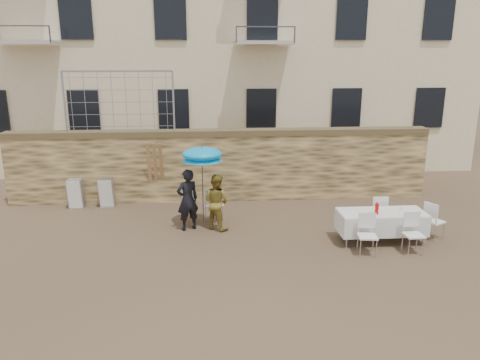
{
  "coord_description": "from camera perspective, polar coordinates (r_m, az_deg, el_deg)",
  "views": [
    {
      "loc": [
        -0.43,
        -9.24,
        4.57
      ],
      "look_at": [
        0.4,
        2.2,
        1.4
      ],
      "focal_mm": 35.0,
      "sensor_mm": 36.0,
      "label": 1
    }
  ],
  "objects": [
    {
      "name": "couple_chair_left",
      "position": [
        12.92,
        -6.28,
        -3.11
      ],
      "size": [
        0.53,
        0.53,
        0.96
      ],
      "primitive_type": null,
      "rotation": [
        0.0,
        0.0,
        3.25
      ],
      "color": "white",
      "rests_on": "ground"
    },
    {
      "name": "chair_stack_right",
      "position": [
        14.77,
        -15.86,
        -1.32
      ],
      "size": [
        0.46,
        0.4,
        0.92
      ],
      "primitive_type": null,
      "color": "white",
      "rests_on": "ground"
    },
    {
      "name": "wood_planks",
      "position": [
        14.44,
        -9.74,
        0.91
      ],
      "size": [
        0.7,
        0.2,
        2.0
      ],
      "primitive_type": null,
      "color": "#A37749",
      "rests_on": "ground"
    },
    {
      "name": "woman_dress",
      "position": [
        12.3,
        -2.9,
        -2.68
      ],
      "size": [
        0.92,
        0.89,
        1.49
      ],
      "primitive_type": "imported",
      "rotation": [
        0.0,
        0.0,
        2.48
      ],
      "color": "#B59737",
      "rests_on": "ground"
    },
    {
      "name": "table_chair_front_left",
      "position": [
        11.22,
        15.29,
        -6.51
      ],
      "size": [
        0.54,
        0.54,
        0.96
      ],
      "primitive_type": null,
      "rotation": [
        0.0,
        0.0,
        -0.13
      ],
      "color": "white",
      "rests_on": "ground"
    },
    {
      "name": "chair_stack_left",
      "position": [
        14.98,
        -19.23,
        -1.37
      ],
      "size": [
        0.46,
        0.47,
        0.92
      ],
      "primitive_type": null,
      "color": "white",
      "rests_on": "ground"
    },
    {
      "name": "stone_wall",
      "position": [
        14.66,
        -2.35,
        1.75
      ],
      "size": [
        13.0,
        0.5,
        2.2
      ],
      "primitive_type": "cube",
      "color": "olive",
      "rests_on": "ground"
    },
    {
      "name": "table_chair_side",
      "position": [
        12.72,
        22.6,
        -4.55
      ],
      "size": [
        0.65,
        0.65,
        0.96
      ],
      "primitive_type": null,
      "rotation": [
        0.0,
        0.0,
        2.05
      ],
      "color": "white",
      "rests_on": "ground"
    },
    {
      "name": "umbrella",
      "position": [
        12.08,
        -4.66,
        2.88
      ],
      "size": [
        1.09,
        1.09,
        2.07
      ],
      "color": "#3F3F44",
      "rests_on": "ground"
    },
    {
      "name": "man_suit",
      "position": [
        12.29,
        -6.41,
        -2.41
      ],
      "size": [
        0.71,
        0.61,
        1.64
      ],
      "primitive_type": "imported",
      "rotation": [
        0.0,
        0.0,
        3.58
      ],
      "color": "black",
      "rests_on": "ground"
    },
    {
      "name": "couple_chair_right",
      "position": [
        12.91,
        -3.17,
        -3.05
      ],
      "size": [
        0.65,
        0.65,
        0.96
      ],
      "primitive_type": null,
      "rotation": [
        0.0,
        0.0,
        2.66
      ],
      "color": "white",
      "rests_on": "ground"
    },
    {
      "name": "soda_bottle",
      "position": [
        11.74,
        16.33,
        -3.4
      ],
      "size": [
        0.09,
        0.09,
        0.26
      ],
      "primitive_type": "cylinder",
      "color": "red",
      "rests_on": "banquet_table"
    },
    {
      "name": "ground",
      "position": [
        10.32,
        -1.36,
        -10.85
      ],
      "size": [
        80.0,
        80.0,
        0.0
      ],
      "primitive_type": "plane",
      "color": "brown",
      "rests_on": "ground"
    },
    {
      "name": "banquet_table",
      "position": [
        11.99,
        16.93,
        -3.92
      ],
      "size": [
        2.1,
        0.85,
        0.78
      ],
      "color": "silver",
      "rests_on": "ground"
    },
    {
      "name": "chain_link_fence",
      "position": [
        14.55,
        -14.49,
        9.17
      ],
      "size": [
        3.2,
        0.06,
        1.8
      ],
      "primitive_type": null,
      "color": "gray",
      "rests_on": "stone_wall"
    },
    {
      "name": "table_chair_back",
      "position": [
        12.85,
        16.43,
        -3.77
      ],
      "size": [
        0.51,
        0.51,
        0.96
      ],
      "primitive_type": null,
      "rotation": [
        0.0,
        0.0,
        3.08
      ],
      "color": "white",
      "rests_on": "ground"
    },
    {
      "name": "table_chair_front_right",
      "position": [
        11.62,
        20.44,
        -6.18
      ],
      "size": [
        0.5,
        0.5,
        0.96
      ],
      "primitive_type": null,
      "rotation": [
        0.0,
        0.0,
        0.04
      ],
      "color": "white",
      "rests_on": "ground"
    }
  ]
}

